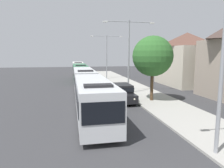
{
  "coord_description": "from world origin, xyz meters",
  "views": [
    {
      "loc": [
        -2.86,
        -3.84,
        5.03
      ],
      "look_at": [
        1.07,
        16.03,
        2.07
      ],
      "focal_mm": 32.77,
      "sensor_mm": 36.0,
      "label": 1
    }
  ],
  "objects_px": {
    "streetlamp_far": "(107,52)",
    "streetlamp_near": "(224,45)",
    "white_suv": "(123,92)",
    "roadside_tree": "(153,56)",
    "bus_second_in_line": "(84,80)",
    "bus_fourth_in_line": "(78,68)",
    "streetlamp_mid": "(129,49)",
    "bus_middle": "(80,72)",
    "bus_lead": "(93,98)"
  },
  "relations": [
    {
      "from": "streetlamp_near",
      "to": "bus_middle",
      "type": "bearing_deg",
      "value": 99.99
    },
    {
      "from": "streetlamp_near",
      "to": "roadside_tree",
      "type": "distance_m",
      "value": 11.88
    },
    {
      "from": "bus_second_in_line",
      "to": "streetlamp_near",
      "type": "bearing_deg",
      "value": -73.82
    },
    {
      "from": "bus_middle",
      "to": "bus_second_in_line",
      "type": "bearing_deg",
      "value": -90.0
    },
    {
      "from": "bus_lead",
      "to": "streetlamp_near",
      "type": "distance_m",
      "value": 9.57
    },
    {
      "from": "bus_fourth_in_line",
      "to": "streetlamp_mid",
      "type": "xyz_separation_m",
      "value": [
        5.4,
        -27.47,
        3.93
      ]
    },
    {
      "from": "bus_lead",
      "to": "bus_fourth_in_line",
      "type": "bearing_deg",
      "value": 90.0
    },
    {
      "from": "streetlamp_far",
      "to": "streetlamp_near",
      "type": "bearing_deg",
      "value": -90.0
    },
    {
      "from": "streetlamp_near",
      "to": "roadside_tree",
      "type": "height_order",
      "value": "streetlamp_near"
    },
    {
      "from": "streetlamp_far",
      "to": "bus_fourth_in_line",
      "type": "bearing_deg",
      "value": 115.49
    },
    {
      "from": "bus_middle",
      "to": "bus_lead",
      "type": "bearing_deg",
      "value": -90.0
    },
    {
      "from": "streetlamp_mid",
      "to": "roadside_tree",
      "type": "distance_m",
      "value": 4.64
    },
    {
      "from": "streetlamp_far",
      "to": "bus_second_in_line",
      "type": "bearing_deg",
      "value": -111.52
    },
    {
      "from": "bus_fourth_in_line",
      "to": "streetlamp_mid",
      "type": "height_order",
      "value": "streetlamp_mid"
    },
    {
      "from": "white_suv",
      "to": "streetlamp_far",
      "type": "height_order",
      "value": "streetlamp_far"
    },
    {
      "from": "bus_second_in_line",
      "to": "streetlamp_mid",
      "type": "bearing_deg",
      "value": -24.49
    },
    {
      "from": "bus_middle",
      "to": "white_suv",
      "type": "distance_m",
      "value": 18.74
    },
    {
      "from": "bus_second_in_line",
      "to": "streetlamp_near",
      "type": "xyz_separation_m",
      "value": [
        5.4,
        -18.61,
        3.77
      ]
    },
    {
      "from": "bus_fourth_in_line",
      "to": "streetlamp_far",
      "type": "bearing_deg",
      "value": -64.51
    },
    {
      "from": "streetlamp_mid",
      "to": "bus_fourth_in_line",
      "type": "bearing_deg",
      "value": 101.12
    },
    {
      "from": "bus_fourth_in_line",
      "to": "roadside_tree",
      "type": "xyz_separation_m",
      "value": [
        6.75,
        -31.84,
        3.13
      ]
    },
    {
      "from": "bus_fourth_in_line",
      "to": "roadside_tree",
      "type": "bearing_deg",
      "value": -78.03
    },
    {
      "from": "bus_second_in_line",
      "to": "streetlamp_far",
      "type": "distance_m",
      "value": 15.19
    },
    {
      "from": "streetlamp_near",
      "to": "roadside_tree",
      "type": "relative_size",
      "value": 1.28
    },
    {
      "from": "bus_fourth_in_line",
      "to": "streetlamp_mid",
      "type": "relative_size",
      "value": 1.17
    },
    {
      "from": "white_suv",
      "to": "roadside_tree",
      "type": "xyz_separation_m",
      "value": [
        3.05,
        -0.49,
        3.79
      ]
    },
    {
      "from": "streetlamp_mid",
      "to": "streetlamp_near",
      "type": "bearing_deg",
      "value": -90.0
    },
    {
      "from": "bus_second_in_line",
      "to": "white_suv",
      "type": "bearing_deg",
      "value": -59.76
    },
    {
      "from": "streetlamp_far",
      "to": "roadside_tree",
      "type": "distance_m",
      "value": 20.57
    },
    {
      "from": "bus_middle",
      "to": "roadside_tree",
      "type": "xyz_separation_m",
      "value": [
        6.75,
        -18.85,
        3.13
      ]
    },
    {
      "from": "white_suv",
      "to": "streetlamp_mid",
      "type": "bearing_deg",
      "value": 66.36
    },
    {
      "from": "white_suv",
      "to": "roadside_tree",
      "type": "height_order",
      "value": "roadside_tree"
    },
    {
      "from": "bus_second_in_line",
      "to": "bus_fourth_in_line",
      "type": "relative_size",
      "value": 1.06
    },
    {
      "from": "bus_lead",
      "to": "white_suv",
      "type": "distance_m",
      "value": 6.51
    },
    {
      "from": "bus_lead",
      "to": "roadside_tree",
      "type": "bearing_deg",
      "value": 35.61
    },
    {
      "from": "bus_second_in_line",
      "to": "bus_lead",
      "type": "bearing_deg",
      "value": -90.0
    },
    {
      "from": "bus_fourth_in_line",
      "to": "white_suv",
      "type": "distance_m",
      "value": 31.58
    },
    {
      "from": "streetlamp_mid",
      "to": "streetlamp_far",
      "type": "relative_size",
      "value": 1.04
    },
    {
      "from": "bus_fourth_in_line",
      "to": "streetlamp_mid",
      "type": "distance_m",
      "value": 28.27
    },
    {
      "from": "bus_lead",
      "to": "bus_second_in_line",
      "type": "relative_size",
      "value": 0.95
    },
    {
      "from": "streetlamp_far",
      "to": "streetlamp_mid",
      "type": "bearing_deg",
      "value": -90.0
    },
    {
      "from": "streetlamp_mid",
      "to": "bus_lead",
      "type": "bearing_deg",
      "value": -120.39
    },
    {
      "from": "bus_lead",
      "to": "roadside_tree",
      "type": "height_order",
      "value": "roadside_tree"
    },
    {
      "from": "white_suv",
      "to": "bus_middle",
      "type": "bearing_deg",
      "value": 101.39
    },
    {
      "from": "roadside_tree",
      "to": "streetlamp_mid",
      "type": "bearing_deg",
      "value": 107.21
    },
    {
      "from": "bus_fourth_in_line",
      "to": "white_suv",
      "type": "bearing_deg",
      "value": -83.27
    },
    {
      "from": "bus_lead",
      "to": "white_suv",
      "type": "relative_size",
      "value": 2.09
    },
    {
      "from": "bus_lead",
      "to": "streetlamp_far",
      "type": "distance_m",
      "value": 26.2
    },
    {
      "from": "streetlamp_far",
      "to": "bus_middle",
      "type": "bearing_deg",
      "value": -162.8
    },
    {
      "from": "bus_middle",
      "to": "streetlamp_mid",
      "type": "height_order",
      "value": "streetlamp_mid"
    }
  ]
}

